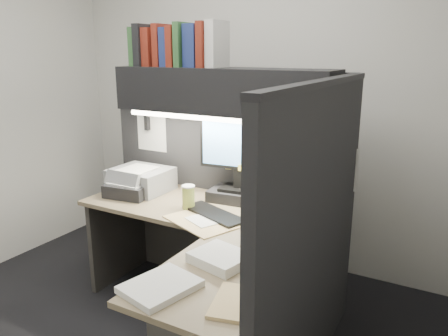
{
  "coord_description": "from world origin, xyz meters",
  "views": [
    {
      "loc": [
        1.58,
        -1.82,
        1.76
      ],
      "look_at": [
        0.28,
        0.51,
        1.04
      ],
      "focal_mm": 35.0,
      "sensor_mm": 36.0,
      "label": 1
    }
  ],
  "objects": [
    {
      "name": "open_folder",
      "position": [
        0.23,
        0.32,
        0.73
      ],
      "size": [
        0.53,
        0.44,
        0.01
      ],
      "primitive_type": "cube",
      "rotation": [
        0.0,
        0.0,
        -0.38
      ],
      "color": "#D4B477",
      "rests_on": "desk"
    },
    {
      "name": "manila_stack",
      "position": [
        0.85,
        -0.37,
        0.74
      ],
      "size": [
        0.28,
        0.32,
        0.02
      ],
      "primitive_type": "cube",
      "rotation": [
        0.0,
        0.0,
        0.24
      ],
      "color": "#D4B477",
      "rests_on": "desk"
    },
    {
      "name": "printer",
      "position": [
        -0.52,
        0.64,
        0.81
      ],
      "size": [
        0.42,
        0.36,
        0.17
      ],
      "primitive_type": "cube",
      "rotation": [
        0.0,
        0.0,
        -0.01
      ],
      "color": "gray",
      "rests_on": "desk"
    },
    {
      "name": "binder_row",
      "position": [
        -0.22,
        0.75,
        1.79
      ],
      "size": [
        0.7,
        0.25,
        0.3
      ],
      "color": "#294F27",
      "rests_on": "overhead_shelf"
    },
    {
      "name": "pinned_papers",
      "position": [
        0.42,
        0.56,
        1.05
      ],
      "size": [
        1.76,
        1.31,
        0.51
      ],
      "color": "white",
      "rests_on": "partition_back"
    },
    {
      "name": "overhead_shelf",
      "position": [
        0.12,
        0.75,
        1.5
      ],
      "size": [
        1.55,
        0.34,
        0.3
      ],
      "primitive_type": "cube",
      "color": "black",
      "rests_on": "partition_back"
    },
    {
      "name": "partition_back",
      "position": [
        0.03,
        0.93,
        0.8
      ],
      "size": [
        1.9,
        0.06,
        1.6
      ],
      "primitive_type": "cube",
      "color": "black",
      "rests_on": "floor"
    },
    {
      "name": "paper_stack_b",
      "position": [
        0.49,
        -0.44,
        0.75
      ],
      "size": [
        0.32,
        0.36,
        0.03
      ],
      "primitive_type": "cube",
      "rotation": [
        0.0,
        0.0,
        -0.24
      ],
      "color": "white",
      "rests_on": "desk"
    },
    {
      "name": "notebook_stack",
      "position": [
        -0.5,
        0.5,
        0.78
      ],
      "size": [
        0.35,
        0.3,
        0.09
      ],
      "primitive_type": "cube",
      "rotation": [
        0.0,
        0.0,
        0.14
      ],
      "color": "black",
      "rests_on": "desk"
    },
    {
      "name": "coffee_cup",
      "position": [
        0.03,
        0.47,
        0.81
      ],
      "size": [
        0.11,
        0.11,
        0.15
      ],
      "primitive_type": "cylinder",
      "rotation": [
        0.0,
        0.0,
        -0.41
      ],
      "color": "#CCC751",
      "rests_on": "desk"
    },
    {
      "name": "paper_stack_a",
      "position": [
        0.6,
        -0.09,
        0.76
      ],
      "size": [
        0.32,
        0.28,
        0.05
      ],
      "primitive_type": "cube",
      "rotation": [
        0.0,
        0.0,
        -0.23
      ],
      "color": "white",
      "rests_on": "desk"
    },
    {
      "name": "task_light_tube",
      "position": [
        0.12,
        0.61,
        1.33
      ],
      "size": [
        1.32,
        0.04,
        0.04
      ],
      "primitive_type": "cylinder",
      "rotation": [
        0.0,
        1.57,
        0.0
      ],
      "color": "white",
      "rests_on": "overhead_shelf"
    },
    {
      "name": "keyboard",
      "position": [
        0.24,
        0.45,
        0.74
      ],
      "size": [
        0.51,
        0.32,
        0.02
      ],
      "primitive_type": "cube",
      "rotation": [
        0.0,
        0.0,
        -0.36
      ],
      "color": "black",
      "rests_on": "desk"
    },
    {
      "name": "monitor",
      "position": [
        0.24,
        0.78,
        0.97
      ],
      "size": [
        0.56,
        0.29,
        0.6
      ],
      "rotation": [
        0.0,
        0.0,
        0.11
      ],
      "color": "black",
      "rests_on": "desk"
    },
    {
      "name": "wall_back",
      "position": [
        0.0,
        1.5,
        1.35
      ],
      "size": [
        3.5,
        0.04,
        2.7
      ],
      "primitive_type": "cube",
      "color": "silver",
      "rests_on": "floor"
    },
    {
      "name": "telephone",
      "position": [
        0.6,
        0.67,
        0.77
      ],
      "size": [
        0.3,
        0.3,
        0.09
      ],
      "primitive_type": "cube",
      "rotation": [
        0.0,
        0.0,
        -0.6
      ],
      "color": "beige",
      "rests_on": "desk"
    },
    {
      "name": "partition_right",
      "position": [
        0.98,
        0.18,
        0.8
      ],
      "size": [
        0.06,
        1.5,
        1.6
      ],
      "primitive_type": "cube",
      "color": "black",
      "rests_on": "floor"
    },
    {
      "name": "mousepad",
      "position": [
        0.78,
        0.43,
        0.73
      ],
      "size": [
        0.23,
        0.22,
        0.0
      ],
      "primitive_type": "cube",
      "rotation": [
        0.0,
        0.0,
        -0.22
      ],
      "color": "navy",
      "rests_on": "desk"
    },
    {
      "name": "desk",
      "position": [
        0.43,
        -0.0,
        0.44
      ],
      "size": [
        1.7,
        1.53,
        0.73
      ],
      "color": "#7D6C4F",
      "rests_on": "floor"
    },
    {
      "name": "mouse",
      "position": [
        0.77,
        0.43,
        0.75
      ],
      "size": [
        0.08,
        0.11,
        0.04
      ],
      "primitive_type": "ellipsoid",
      "rotation": [
        0.0,
        0.0,
        0.22
      ],
      "color": "black",
      "rests_on": "mousepad"
    }
  ]
}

